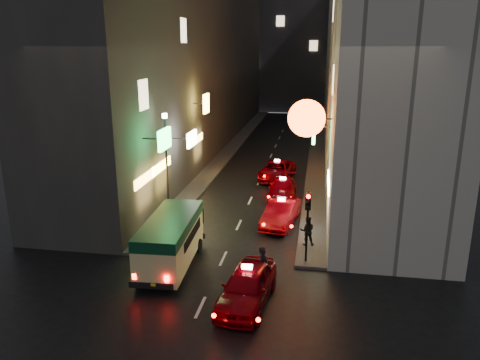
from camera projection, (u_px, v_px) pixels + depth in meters
The scene contains 14 objects.
building_left at pixel (195, 56), 45.80m from camera, with size 7.38×52.00×18.00m.
building_right at pixel (362, 57), 43.23m from camera, with size 8.32×52.00×18.00m.
building_far at pixel (295, 39), 74.28m from camera, with size 30.00×10.00×22.00m, color #35353A.
sidewalk_left at pixel (233, 147), 47.68m from camera, with size 1.50×52.00×0.15m, color #4C4A47.
sidewalk_right at pixel (317, 150), 46.31m from camera, with size 1.50×52.00×0.15m, color #4C4A47.
minibus at pixel (171, 236), 21.64m from camera, with size 2.22×5.68×2.40m.
taxi_near at pixel (247, 283), 18.67m from camera, with size 2.89×5.79×1.94m.
taxi_second at pixel (281, 211), 27.00m from camera, with size 2.98×5.54×1.84m.
taxi_third at pixel (283, 187), 31.61m from camera, with size 2.16×5.00×1.74m.
taxi_far at pixel (277, 169), 36.29m from camera, with size 2.68×5.28×1.78m.
pedestrian_crossing at pixel (263, 263), 20.15m from camera, with size 0.65×0.42×1.97m, color black.
pedestrian_sidewalk at pixel (307, 229), 23.84m from camera, with size 0.66×0.41×1.74m, color black.
traffic_light at pixel (308, 212), 21.44m from camera, with size 0.26×0.43×3.50m.
lamp_post at pixel (167, 160), 26.77m from camera, with size 0.28×0.28×6.22m.
Camera 1 is at (4.31, -11.97, 10.03)m, focal length 35.00 mm.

